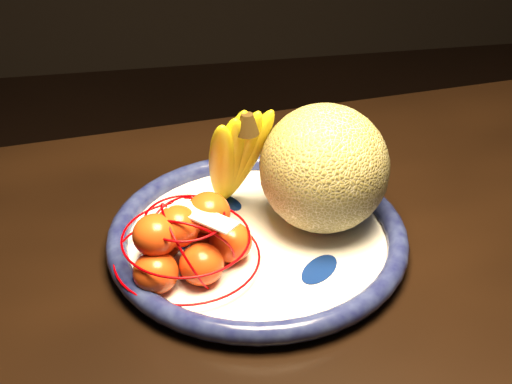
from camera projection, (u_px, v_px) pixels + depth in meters
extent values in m
cube|color=black|center=(359.00, 323.00, 0.82)|extent=(1.57, 1.05, 0.04)
cylinder|color=white|center=(257.00, 243.00, 0.89)|extent=(0.31, 0.31, 0.01)
torus|color=#080934|center=(257.00, 236.00, 0.88)|extent=(0.34, 0.34, 0.02)
cylinder|color=white|center=(257.00, 246.00, 0.89)|extent=(0.15, 0.15, 0.00)
ellipsoid|color=navy|center=(319.00, 269.00, 0.84)|extent=(0.12, 0.12, 0.00)
ellipsoid|color=navy|center=(224.00, 202.00, 0.95)|extent=(0.11, 0.11, 0.00)
ellipsoid|color=navy|center=(170.00, 247.00, 0.87)|extent=(0.11, 0.08, 0.00)
sphere|color=olive|center=(324.00, 168.00, 0.87)|extent=(0.15, 0.15, 0.15)
ellipsoid|color=yellow|center=(223.00, 160.00, 0.88)|extent=(0.04, 0.09, 0.15)
ellipsoid|color=yellow|center=(229.00, 157.00, 0.89)|extent=(0.04, 0.09, 0.15)
ellipsoid|color=yellow|center=(233.00, 154.00, 0.89)|extent=(0.06, 0.08, 0.15)
ellipsoid|color=yellow|center=(239.00, 154.00, 0.89)|extent=(0.08, 0.08, 0.15)
ellipsoid|color=yellow|center=(246.00, 152.00, 0.90)|extent=(0.09, 0.08, 0.15)
cone|color=black|center=(233.00, 103.00, 0.85)|extent=(0.03, 0.03, 0.02)
ellipsoid|color=#F85014|center=(156.00, 272.00, 0.80)|extent=(0.05, 0.05, 0.04)
ellipsoid|color=#F85014|center=(202.00, 264.00, 0.81)|extent=(0.05, 0.05, 0.04)
ellipsoid|color=#F85014|center=(230.00, 242.00, 0.84)|extent=(0.05, 0.05, 0.04)
ellipsoid|color=#F85014|center=(159.00, 242.00, 0.84)|extent=(0.05, 0.05, 0.04)
ellipsoid|color=#F85014|center=(201.00, 227.00, 0.87)|extent=(0.05, 0.05, 0.04)
ellipsoid|color=#F85014|center=(177.00, 226.00, 0.81)|extent=(0.05, 0.05, 0.04)
ellipsoid|color=#F85014|center=(208.00, 213.00, 0.83)|extent=(0.05, 0.05, 0.04)
ellipsoid|color=#F85014|center=(155.00, 235.00, 0.80)|extent=(0.05, 0.05, 0.04)
torus|color=#AD0003|center=(187.00, 257.00, 0.84)|extent=(0.20, 0.20, 0.00)
torus|color=#AD0003|center=(186.00, 237.00, 0.82)|extent=(0.17, 0.17, 0.00)
torus|color=#AD0003|center=(185.00, 218.00, 0.81)|extent=(0.11, 0.11, 0.00)
torus|color=#AD0003|center=(186.00, 246.00, 0.83)|extent=(0.11, 0.10, 0.10)
torus|color=#AD0003|center=(186.00, 246.00, 0.83)|extent=(0.06, 0.11, 0.10)
torus|color=#AD0003|center=(186.00, 246.00, 0.83)|extent=(0.12, 0.08, 0.10)
cube|color=white|center=(203.00, 216.00, 0.80)|extent=(0.07, 0.07, 0.01)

